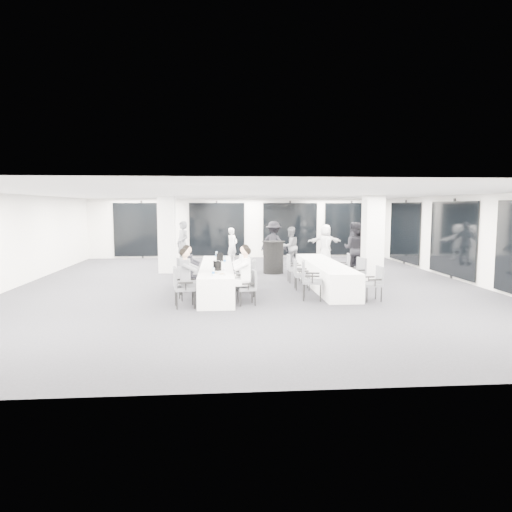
# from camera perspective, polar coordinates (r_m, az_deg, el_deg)

# --- Properties ---
(room) EXTENTS (14.04, 16.04, 2.84)m
(room) POSITION_cam_1_polar(r_m,az_deg,el_deg) (15.00, 2.15, 2.22)
(room) COLOR #25242A
(room) RESTS_ON ground
(column_left) EXTENTS (0.60, 0.60, 2.80)m
(column_left) POSITION_cam_1_polar(r_m,az_deg,el_deg) (17.09, -11.06, 2.64)
(column_left) COLOR silver
(column_left) RESTS_ON floor
(column_right) EXTENTS (0.60, 0.60, 2.80)m
(column_right) POSITION_cam_1_polar(r_m,az_deg,el_deg) (15.62, 14.37, 2.24)
(column_right) COLOR silver
(column_right) RESTS_ON floor
(banquet_table_main) EXTENTS (0.90, 5.00, 0.75)m
(banquet_table_main) POSITION_cam_1_polar(r_m,az_deg,el_deg) (13.16, -4.95, -2.79)
(banquet_table_main) COLOR silver
(banquet_table_main) RESTS_ON floor
(banquet_table_side) EXTENTS (0.90, 5.00, 0.75)m
(banquet_table_side) POSITION_cam_1_polar(r_m,az_deg,el_deg) (13.94, 8.55, -2.33)
(banquet_table_side) COLOR silver
(banquet_table_side) RESTS_ON floor
(cocktail_table) EXTENTS (0.84, 0.84, 1.17)m
(cocktail_table) POSITION_cam_1_polar(r_m,az_deg,el_deg) (16.64, 2.18, -0.13)
(cocktail_table) COLOR black
(cocktail_table) RESTS_ON floor
(chair_main_left_near) EXTENTS (0.57, 0.61, 0.98)m
(chair_main_left_near) POSITION_cam_1_polar(r_m,az_deg,el_deg) (11.12, -9.34, -3.54)
(chair_main_left_near) COLOR #53565B
(chair_main_left_near) RESTS_ON floor
(chair_main_left_second) EXTENTS (0.53, 0.55, 0.86)m
(chair_main_left_second) POSITION_cam_1_polar(r_m,az_deg,el_deg) (12.05, -8.91, -3.12)
(chair_main_left_second) COLOR #53565B
(chair_main_left_second) RESTS_ON floor
(chair_main_left_mid) EXTENTS (0.58, 0.62, 1.00)m
(chair_main_left_mid) POSITION_cam_1_polar(r_m,az_deg,el_deg) (12.85, -8.70, -2.18)
(chair_main_left_mid) COLOR #53565B
(chair_main_left_mid) RESTS_ON floor
(chair_main_left_fourth) EXTENTS (0.49, 0.54, 0.91)m
(chair_main_left_fourth) POSITION_cam_1_polar(r_m,az_deg,el_deg) (13.66, -8.42, -1.90)
(chair_main_left_fourth) COLOR #53565B
(chair_main_left_fourth) RESTS_ON floor
(chair_main_left_far) EXTENTS (0.50, 0.54, 0.89)m
(chair_main_left_far) POSITION_cam_1_polar(r_m,az_deg,el_deg) (14.64, -8.15, -1.40)
(chair_main_left_far) COLOR #53565B
(chair_main_left_far) RESTS_ON floor
(chair_main_right_near) EXTENTS (0.49, 0.53, 0.86)m
(chair_main_right_near) POSITION_cam_1_polar(r_m,az_deg,el_deg) (11.32, -0.83, -3.66)
(chair_main_right_near) COLOR #53565B
(chair_main_right_near) RESTS_ON floor
(chair_main_right_second) EXTENTS (0.60, 0.64, 1.03)m
(chair_main_right_second) POSITION_cam_1_polar(r_m,az_deg,el_deg) (12.00, -0.98, -2.61)
(chair_main_right_second) COLOR #53565B
(chair_main_right_second) RESTS_ON floor
(chair_main_right_mid) EXTENTS (0.55, 0.60, 0.98)m
(chair_main_right_mid) POSITION_cam_1_polar(r_m,az_deg,el_deg) (12.83, -1.23, -2.16)
(chair_main_right_mid) COLOR #53565B
(chair_main_right_mid) RESTS_ON floor
(chair_main_right_fourth) EXTENTS (0.54, 0.58, 0.93)m
(chair_main_right_fourth) POSITION_cam_1_polar(r_m,az_deg,el_deg) (13.68, -1.46, -1.77)
(chair_main_right_fourth) COLOR #53565B
(chair_main_right_fourth) RESTS_ON floor
(chair_main_right_far) EXTENTS (0.56, 0.61, 0.99)m
(chair_main_right_far) POSITION_cam_1_polar(r_m,az_deg,el_deg) (14.84, -1.68, -1.01)
(chair_main_right_far) COLOR #53565B
(chair_main_right_far) RESTS_ON floor
(chair_side_left_near) EXTENTS (0.61, 0.64, 1.02)m
(chair_side_left_near) POSITION_cam_1_polar(r_m,az_deg,el_deg) (11.96, 6.64, -2.72)
(chair_side_left_near) COLOR #53565B
(chair_side_left_near) RESTS_ON floor
(chair_side_left_mid) EXTENTS (0.48, 0.52, 0.89)m
(chair_side_left_mid) POSITION_cam_1_polar(r_m,az_deg,el_deg) (13.41, 5.46, -2.06)
(chair_side_left_mid) COLOR #53565B
(chair_side_left_mid) RESTS_ON floor
(chair_side_left_far) EXTENTS (0.46, 0.51, 0.90)m
(chair_side_left_far) POSITION_cam_1_polar(r_m,az_deg,el_deg) (14.67, 4.58, -1.32)
(chair_side_left_far) COLOR #53565B
(chair_side_left_far) RESTS_ON floor
(chair_side_right_near) EXTENTS (0.47, 0.52, 0.90)m
(chair_side_right_near) POSITION_cam_1_polar(r_m,az_deg,el_deg) (12.15, 14.62, -3.05)
(chair_side_right_near) COLOR #53565B
(chair_side_right_near) RESTS_ON floor
(chair_side_right_mid) EXTENTS (0.58, 0.61, 0.95)m
(chair_side_right_mid) POSITION_cam_1_polar(r_m,az_deg,el_deg) (13.57, 12.55, -1.93)
(chair_side_right_mid) COLOR #53565B
(chair_side_right_mid) RESTS_ON floor
(chair_side_right_far) EXTENTS (0.55, 0.58, 0.93)m
(chair_side_right_far) POSITION_cam_1_polar(r_m,az_deg,el_deg) (14.93, 10.94, -1.22)
(chair_side_right_far) COLOR #53565B
(chair_side_right_far) RESTS_ON floor
(seated_guest_a) EXTENTS (0.50, 0.38, 1.44)m
(seated_guest_a) POSITION_cam_1_polar(r_m,az_deg,el_deg) (11.08, -8.50, -2.24)
(seated_guest_a) COLOR slate
(seated_guest_a) RESTS_ON floor
(seated_guest_b) EXTENTS (0.50, 0.38, 1.44)m
(seated_guest_b) POSITION_cam_1_polar(r_m,az_deg,el_deg) (12.00, -8.19, -1.59)
(seated_guest_b) COLOR black
(seated_guest_b) RESTS_ON floor
(seated_guest_c) EXTENTS (0.50, 0.38, 1.44)m
(seated_guest_c) POSITION_cam_1_polar(r_m,az_deg,el_deg) (11.24, -1.63, -2.05)
(seated_guest_c) COLOR white
(seated_guest_c) RESTS_ON floor
(seated_guest_d) EXTENTS (0.50, 0.38, 1.44)m
(seated_guest_d) POSITION_cam_1_polar(r_m,az_deg,el_deg) (11.98, -1.81, -1.54)
(seated_guest_d) COLOR white
(seated_guest_d) RESTS_ON floor
(standing_guest_a) EXTENTS (0.79, 0.80, 1.72)m
(standing_guest_a) POSITION_cam_1_polar(r_m,az_deg,el_deg) (19.70, -2.98, 1.62)
(standing_guest_a) COLOR white
(standing_guest_a) RESTS_ON floor
(standing_guest_b) EXTENTS (1.02, 0.87, 1.82)m
(standing_guest_b) POSITION_cam_1_polar(r_m,az_deg,el_deg) (18.64, 4.32, 1.51)
(standing_guest_b) COLOR slate
(standing_guest_b) RESTS_ON floor
(standing_guest_c) EXTENTS (1.49, 1.28, 2.07)m
(standing_guest_c) POSITION_cam_1_polar(r_m,az_deg,el_deg) (18.85, 2.24, 1.95)
(standing_guest_c) COLOR black
(standing_guest_c) RESTS_ON floor
(standing_guest_d) EXTENTS (1.28, 1.36, 2.05)m
(standing_guest_d) POSITION_cam_1_polar(r_m,az_deg,el_deg) (18.91, 12.10, 1.81)
(standing_guest_d) COLOR black
(standing_guest_d) RESTS_ON floor
(standing_guest_e) EXTENTS (0.63, 0.94, 1.84)m
(standing_guest_e) POSITION_cam_1_polar(r_m,az_deg,el_deg) (19.68, 8.68, 1.73)
(standing_guest_e) COLOR white
(standing_guest_e) RESTS_ON floor
(standing_guest_f) EXTENTS (1.74, 0.76, 1.86)m
(standing_guest_f) POSITION_cam_1_polar(r_m,az_deg,el_deg) (20.60, 8.66, 1.97)
(standing_guest_f) COLOR white
(standing_guest_f) RESTS_ON floor
(standing_guest_g) EXTENTS (0.95, 0.98, 2.08)m
(standing_guest_g) POSITION_cam_1_polar(r_m,az_deg,el_deg) (18.83, -9.14, 1.91)
(standing_guest_g) COLOR slate
(standing_guest_g) RESTS_ON floor
(standing_guest_h) EXTENTS (1.19, 1.12, 2.12)m
(standing_guest_h) POSITION_cam_1_polar(r_m,az_deg,el_deg) (16.52, 12.41, 1.31)
(standing_guest_h) COLOR black
(standing_guest_h) RESTS_ON floor
(ice_bucket_near) EXTENTS (0.22, 0.22, 0.25)m
(ice_bucket_near) POSITION_cam_1_polar(r_m,az_deg,el_deg) (12.06, -4.86, -1.21)
(ice_bucket_near) COLOR black
(ice_bucket_near) RESTS_ON banquet_table_main
(ice_bucket_far) EXTENTS (0.22, 0.22, 0.25)m
(ice_bucket_far) POSITION_cam_1_polar(r_m,az_deg,el_deg) (14.10, -4.55, -0.14)
(ice_bucket_far) COLOR black
(ice_bucket_far) RESTS_ON banquet_table_main
(water_bottle_a) EXTENTS (0.06, 0.06, 0.20)m
(water_bottle_a) POSITION_cam_1_polar(r_m,az_deg,el_deg) (11.12, -5.36, -1.97)
(water_bottle_a) COLOR silver
(water_bottle_a) RESTS_ON banquet_table_main
(water_bottle_b) EXTENTS (0.07, 0.07, 0.21)m
(water_bottle_b) POSITION_cam_1_polar(r_m,az_deg,el_deg) (13.50, -3.93, -0.50)
(water_bottle_b) COLOR silver
(water_bottle_b) RESTS_ON banquet_table_main
(water_bottle_c) EXTENTS (0.06, 0.06, 0.20)m
(water_bottle_c) POSITION_cam_1_polar(r_m,az_deg,el_deg) (15.07, -4.96, 0.18)
(water_bottle_c) COLOR silver
(water_bottle_c) RESTS_ON banquet_table_main
(plate_a) EXTENTS (0.22, 0.22, 0.03)m
(plate_a) POSITION_cam_1_polar(r_m,az_deg,el_deg) (11.53, -5.15, -2.12)
(plate_a) COLOR white
(plate_a) RESTS_ON banquet_table_main
(plate_b) EXTENTS (0.20, 0.20, 0.03)m
(plate_b) POSITION_cam_1_polar(r_m,az_deg,el_deg) (11.35, -4.22, -2.25)
(plate_b) COLOR white
(plate_b) RESTS_ON banquet_table_main
(plate_c) EXTENTS (0.19, 0.19, 0.03)m
(plate_c) POSITION_cam_1_polar(r_m,az_deg,el_deg) (12.40, -4.98, -1.54)
(plate_c) COLOR white
(plate_c) RESTS_ON banquet_table_main
(wine_glass) EXTENTS (0.08, 0.08, 0.21)m
(wine_glass) POSITION_cam_1_polar(r_m,az_deg,el_deg) (11.15, -4.01, -1.66)
(wine_glass) COLOR silver
(wine_glass) RESTS_ON banquet_table_main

